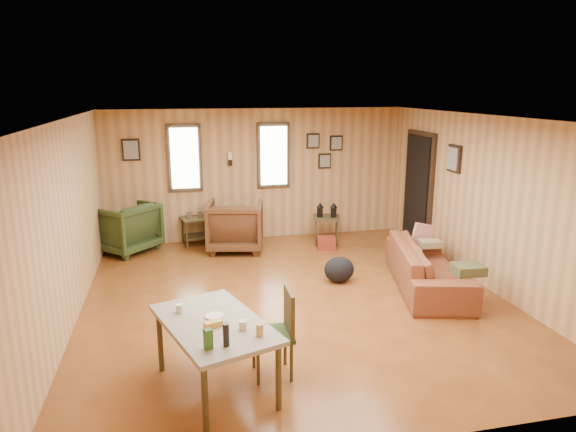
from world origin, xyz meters
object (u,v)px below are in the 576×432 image
at_px(sofa, 428,259).
at_px(end_table, 196,226).
at_px(side_table, 327,215).
at_px(dining_table, 215,328).
at_px(recliner_brown, 235,223).
at_px(recliner_green, 125,225).

xyz_separation_m(sofa, end_table, (-3.10, 2.78, -0.07)).
distance_m(side_table, dining_table, 4.89).
height_order(sofa, dining_table, dining_table).
bearing_deg(side_table, recliner_brown, -178.60).
relative_size(side_table, dining_table, 0.50).
relative_size(sofa, dining_table, 1.40).
height_order(recliner_green, dining_table, recliner_green).
xyz_separation_m(sofa, recliner_brown, (-2.44, 2.32, 0.06)).
bearing_deg(dining_table, recliner_green, 85.72).
relative_size(recliner_brown, end_table, 1.55).
xyz_separation_m(recliner_brown, dining_table, (-0.70, -4.24, 0.15)).
relative_size(end_table, side_table, 0.81).
bearing_deg(sofa, side_table, 32.45).
bearing_deg(side_table, dining_table, -118.88).
bearing_deg(end_table, sofa, -41.84).
distance_m(end_table, dining_table, 4.70).
bearing_deg(recliner_green, end_table, 140.46).
bearing_deg(end_table, side_table, -10.12).
distance_m(recliner_green, end_table, 1.21).
bearing_deg(sofa, dining_table, 135.61).
distance_m(recliner_brown, end_table, 0.81).
distance_m(recliner_brown, side_table, 1.66).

